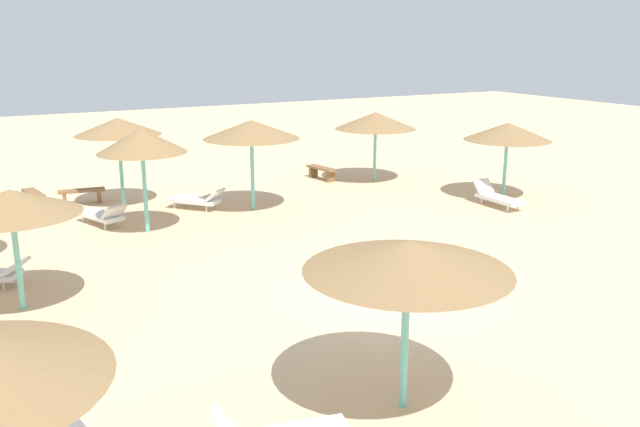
# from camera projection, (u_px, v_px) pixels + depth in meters

# --- Properties ---
(ground_plane) EXTENTS (80.00, 80.00, 0.00)m
(ground_plane) POSITION_uv_depth(u_px,v_px,m) (387.00, 299.00, 14.58)
(ground_plane) COLOR #DBBA8C
(parasol_1) EXTENTS (3.07, 3.07, 2.90)m
(parasol_1) POSITION_uv_depth(u_px,v_px,m) (251.00, 130.00, 21.31)
(parasol_1) COLOR #6BC6BC
(parasol_1) RESTS_ON ground
(parasol_2) EXTENTS (2.96, 2.96, 2.61)m
(parasol_2) POSITION_uv_depth(u_px,v_px,m) (508.00, 132.00, 23.02)
(parasol_2) COLOR #6BC6BC
(parasol_2) RESTS_ON ground
(parasol_3) EXTENTS (2.51, 2.51, 3.00)m
(parasol_3) POSITION_uv_depth(u_px,v_px,m) (142.00, 141.00, 18.76)
(parasol_3) COLOR #6BC6BC
(parasol_3) RESTS_ON ground
(parasol_5) EXTENTS (2.74, 2.74, 2.55)m
(parasol_5) POSITION_uv_depth(u_px,v_px,m) (10.00, 203.00, 13.45)
(parasol_5) COLOR #6BC6BC
(parasol_5) RESTS_ON ground
(parasol_6) EXTENTS (3.08, 3.08, 2.66)m
(parasol_6) POSITION_uv_depth(u_px,v_px,m) (408.00, 256.00, 9.76)
(parasol_6) COLOR #6BC6BC
(parasol_6) RESTS_ON ground
(parasol_7) EXTENTS (3.10, 3.10, 2.65)m
(parasol_7) POSITION_uv_depth(u_px,v_px,m) (376.00, 121.00, 25.73)
(parasol_7) COLOR #6BC6BC
(parasol_7) RESTS_ON ground
(parasol_8) EXTENTS (2.77, 2.77, 2.92)m
(parasol_8) POSITION_uv_depth(u_px,v_px,m) (118.00, 127.00, 21.78)
(parasol_8) COLOR #6BC6BC
(parasol_8) RESTS_ON ground
(lounger_1) EXTENTS (1.70, 1.86, 0.73)m
(lounger_1) POSITION_uv_depth(u_px,v_px,m) (197.00, 199.00, 21.95)
(lounger_1) COLOR white
(lounger_1) RESTS_ON ground
(lounger_2) EXTENTS (0.66, 1.86, 0.79)m
(lounger_2) POSITION_uv_depth(u_px,v_px,m) (497.00, 197.00, 22.29)
(lounger_2) COLOR white
(lounger_2) RESTS_ON ground
(lounger_3) EXTENTS (1.24, 1.98, 0.75)m
(lounger_3) POSITION_uv_depth(u_px,v_px,m) (103.00, 215.00, 20.09)
(lounger_3) COLOR white
(lounger_3) RESTS_ON ground
(bench_0) EXTENTS (1.54, 0.58, 0.49)m
(bench_0) POSITION_uv_depth(u_px,v_px,m) (82.00, 194.00, 22.64)
(bench_0) COLOR brown
(bench_0) RESTS_ON ground
(bench_1) EXTENTS (0.63, 1.54, 0.49)m
(bench_1) POSITION_uv_depth(u_px,v_px,m) (322.00, 171.00, 26.39)
(bench_1) COLOR brown
(bench_1) RESTS_ON ground
(bench_2) EXTENTS (0.61, 1.54, 0.49)m
(bench_2) POSITION_uv_depth(u_px,v_px,m) (34.00, 196.00, 22.29)
(bench_2) COLOR brown
(bench_2) RESTS_ON ground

